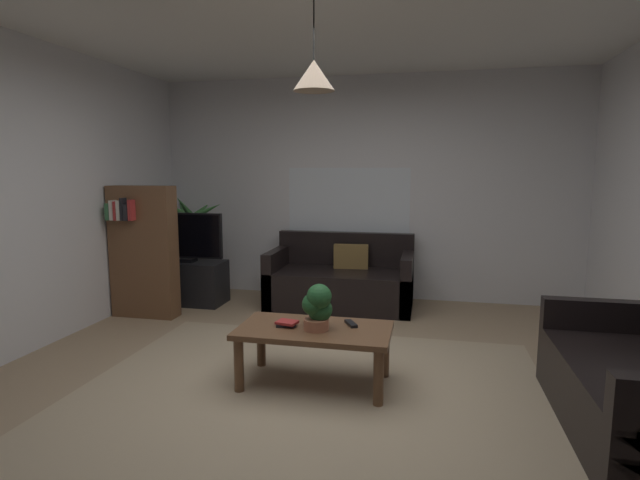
# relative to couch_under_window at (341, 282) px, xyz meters

# --- Properties ---
(floor) EXTENTS (5.08, 5.53, 0.02)m
(floor) POSITION_rel_couch_under_window_xyz_m (0.19, -2.29, -0.28)
(floor) COLOR #9E8466
(floor) RESTS_ON ground
(rug) EXTENTS (3.30, 3.04, 0.01)m
(rug) POSITION_rel_couch_under_window_xyz_m (0.19, -2.49, -0.27)
(rug) COLOR tan
(rug) RESTS_ON ground
(wall_back) EXTENTS (5.20, 0.06, 2.68)m
(wall_back) POSITION_rel_couch_under_window_xyz_m (0.19, 0.51, 1.06)
(wall_back) COLOR silver
(wall_back) RESTS_ON ground
(window_pane) EXTENTS (1.49, 0.01, 0.92)m
(window_pane) POSITION_rel_couch_under_window_xyz_m (0.00, 0.47, 0.85)
(window_pane) COLOR white
(couch_under_window) EXTENTS (1.64, 0.83, 0.82)m
(couch_under_window) POSITION_rel_couch_under_window_xyz_m (0.00, 0.00, 0.00)
(couch_under_window) COLOR black
(couch_under_window) RESTS_ON ground
(coffee_table) EXTENTS (1.11, 0.60, 0.43)m
(coffee_table) POSITION_rel_couch_under_window_xyz_m (0.18, -2.14, 0.09)
(coffee_table) COLOR brown
(coffee_table) RESTS_ON ground
(book_on_table_0) EXTENTS (0.16, 0.11, 0.02)m
(book_on_table_0) POSITION_rel_couch_under_window_xyz_m (-0.03, -2.15, 0.16)
(book_on_table_0) COLOR black
(book_on_table_0) RESTS_ON coffee_table
(book_on_table_1) EXTENTS (0.17, 0.14, 0.02)m
(book_on_table_1) POSITION_rel_couch_under_window_xyz_m (-0.02, -2.16, 0.18)
(book_on_table_1) COLOR #B22D2D
(book_on_table_1) RESTS_ON coffee_table
(remote_on_table_0) EXTENTS (0.12, 0.16, 0.02)m
(remote_on_table_0) POSITION_rel_couch_under_window_xyz_m (0.43, -2.03, 0.16)
(remote_on_table_0) COLOR black
(remote_on_table_0) RESTS_ON coffee_table
(potted_plant_on_table) EXTENTS (0.22, 0.22, 0.34)m
(potted_plant_on_table) POSITION_rel_couch_under_window_xyz_m (0.21, -2.18, 0.33)
(potted_plant_on_table) COLOR #B77051
(potted_plant_on_table) RESTS_ON coffee_table
(tv_stand) EXTENTS (0.90, 0.44, 0.50)m
(tv_stand) POSITION_rel_couch_under_window_xyz_m (-1.80, -0.27, -0.02)
(tv_stand) COLOR black
(tv_stand) RESTS_ON ground
(tv) EXTENTS (0.93, 0.16, 0.57)m
(tv) POSITION_rel_couch_under_window_xyz_m (-1.80, -0.30, 0.52)
(tv) COLOR black
(tv) RESTS_ON tv_stand
(potted_palm_corner) EXTENTS (0.83, 0.89, 1.30)m
(potted_palm_corner) POSITION_rel_couch_under_window_xyz_m (-1.94, 0.15, 0.27)
(potted_palm_corner) COLOR brown
(potted_palm_corner) RESTS_ON ground
(bookshelf_corner) EXTENTS (0.70, 0.31, 1.40)m
(bookshelf_corner) POSITION_rel_couch_under_window_xyz_m (-1.99, -0.86, 0.44)
(bookshelf_corner) COLOR brown
(bookshelf_corner) RESTS_ON ground
(pendant_lamp) EXTENTS (0.29, 0.29, 0.59)m
(pendant_lamp) POSITION_rel_couch_under_window_xyz_m (0.18, -2.14, 1.92)
(pendant_lamp) COLOR black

